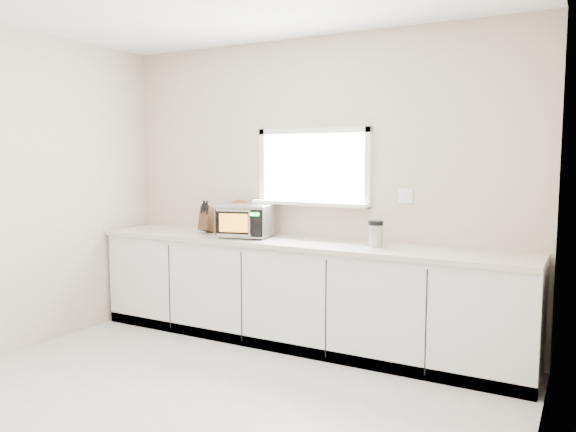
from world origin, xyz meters
The scene contains 8 objects.
ground centered at (0.00, 0.00, 0.00)m, with size 4.00×4.00×0.00m, color beige.
back_wall centered at (0.00, 2.00, 1.36)m, with size 4.00×0.17×2.70m.
cabinets centered at (0.00, 1.70, 0.44)m, with size 3.92×0.60×0.88m, color silver.
countertop centered at (0.00, 1.69, 0.90)m, with size 3.92×0.64×0.04m, color beige.
microwave centered at (-0.52, 1.66, 1.07)m, with size 0.52×0.44×0.29m.
knife_block centered at (-0.99, 1.72, 1.05)m, with size 0.12×0.22×0.31m.
cutting_board centered at (-0.78, 1.94, 1.07)m, with size 0.31×0.31×0.02m, color #A86941.
coffee_grinder centered at (0.69, 1.71, 1.03)m, with size 0.13×0.13×0.22m.
Camera 1 is at (2.22, -2.57, 1.64)m, focal length 35.00 mm.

